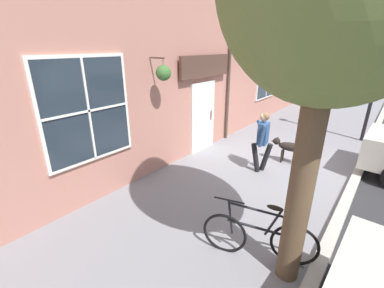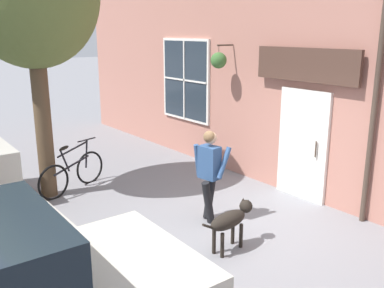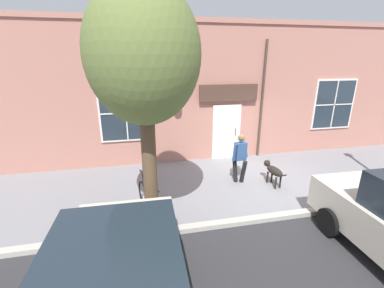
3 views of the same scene
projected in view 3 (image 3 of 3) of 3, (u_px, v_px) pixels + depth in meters
The scene contains 6 objects.
ground_plane at pixel (259, 181), 8.26m from camera, with size 90.00×90.00×0.00m, color gray.
storefront_facade at pixel (237, 93), 9.63m from camera, with size 0.95×18.00×5.03m.
pedestrian_walking at pixel (240, 154), 7.90m from camera, with size 0.55×0.55×1.58m.
dog_on_leash at pixel (273, 170), 7.87m from camera, with size 1.11×0.35×0.70m.
street_tree_by_curb at pixel (145, 62), 4.85m from camera, with size 2.42×2.18×5.13m.
leaning_bicycle at pixel (152, 201), 6.37m from camera, with size 1.64×0.67×1.00m.
Camera 3 is at (6.84, -3.68, 3.74)m, focal length 24.00 mm.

